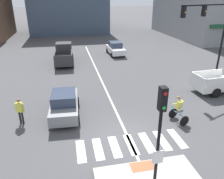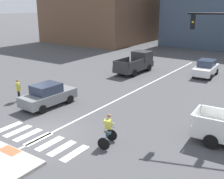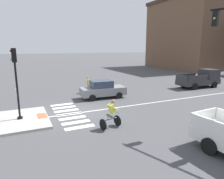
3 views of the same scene
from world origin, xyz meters
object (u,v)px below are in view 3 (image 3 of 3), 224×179
at_px(signal_pole, 16,77).
at_px(pedestrian_at_curb_left, 88,83).
at_px(car_grey_westbound_near, 103,89).
at_px(pickup_truck_charcoal_westbound_distant, 201,79).
at_px(cyclist, 111,114).

height_order(signal_pole, pedestrian_at_curb_left, signal_pole).
relative_size(car_grey_westbound_near, pickup_truck_charcoal_westbound_distant, 0.81).
relative_size(car_grey_westbound_near, cyclist, 2.49).
relative_size(signal_pole, pedestrian_at_curb_left, 2.65).
distance_m(car_grey_westbound_near, pedestrian_at_curb_left, 2.67).
relative_size(pickup_truck_charcoal_westbound_distant, pedestrian_at_curb_left, 3.09).
xyz_separation_m(car_grey_westbound_near, cyclist, (6.83, -2.26, 0.06)).
bearing_deg(cyclist, pedestrian_at_curb_left, 169.59).
bearing_deg(signal_pole, pedestrian_at_curb_left, 132.27).
height_order(pickup_truck_charcoal_westbound_distant, cyclist, pickup_truck_charcoal_westbound_distant).
bearing_deg(pickup_truck_charcoal_westbound_distant, cyclist, -65.48).
height_order(car_grey_westbound_near, pickup_truck_charcoal_westbound_distant, pickup_truck_charcoal_westbound_distant).
relative_size(cyclist, pedestrian_at_curb_left, 1.01).
bearing_deg(pedestrian_at_curb_left, cyclist, -10.41).
distance_m(cyclist, pedestrian_at_curb_left, 9.60).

